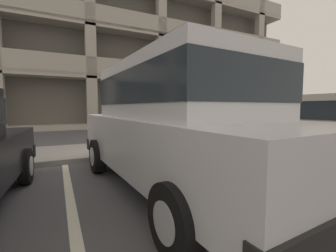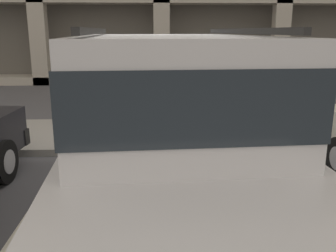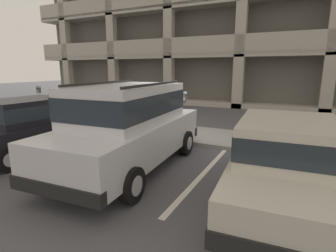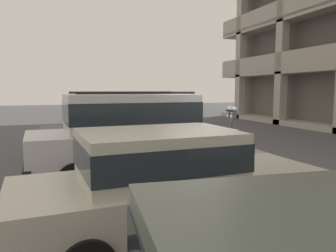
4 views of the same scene
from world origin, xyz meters
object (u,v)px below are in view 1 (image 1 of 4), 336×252
at_px(dark_hatchback, 317,129).
at_px(parking_garage, 80,8).
at_px(silver_suv, 176,120).
at_px(parking_meter_near, 138,109).

xyz_separation_m(dark_hatchback, parking_garage, (-3.14, 16.37, 8.21)).
distance_m(silver_suv, parking_garage, 18.01).
distance_m(silver_suv, parking_meter_near, 2.51).
height_order(dark_hatchback, parking_garage, parking_garage).
height_order(silver_suv, parking_garage, parking_garage).
height_order(dark_hatchback, parking_meter_near, parking_meter_near).
bearing_deg(silver_suv, parking_meter_near, 81.15).
relative_size(dark_hatchback, parking_garage, 0.14).
bearing_deg(parking_garage, dark_hatchback, -79.15).
relative_size(dark_hatchback, parking_meter_near, 2.99).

